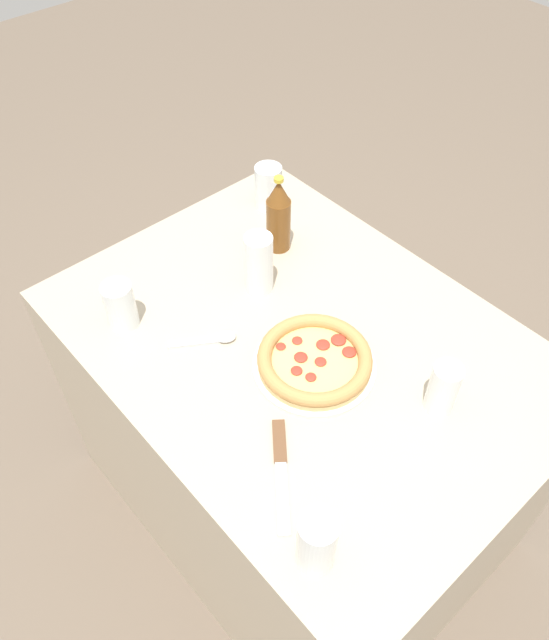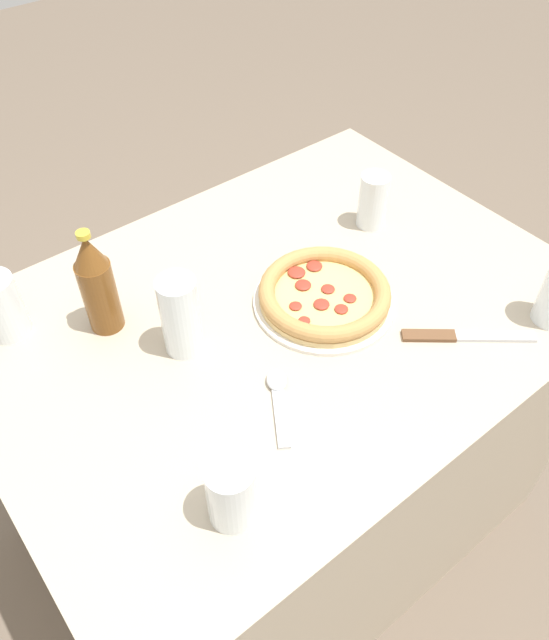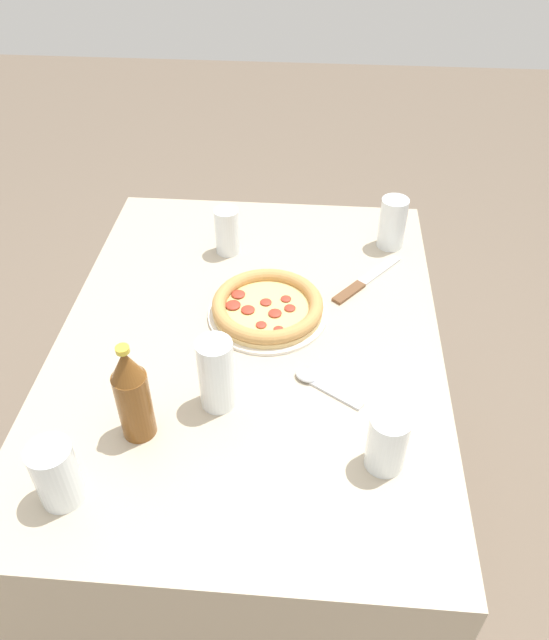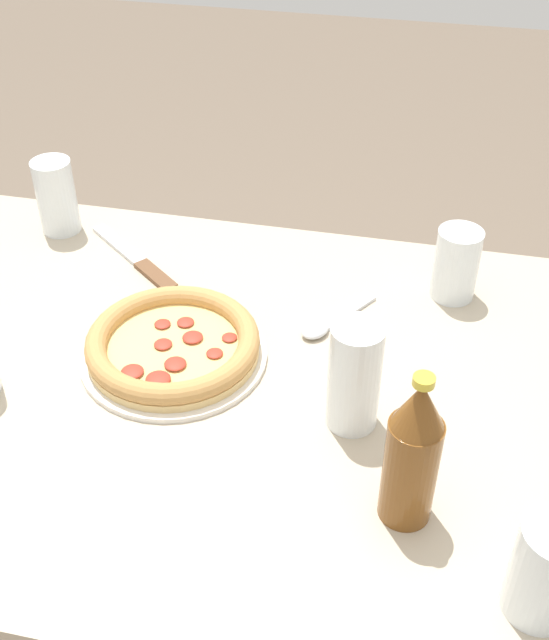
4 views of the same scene
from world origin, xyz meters
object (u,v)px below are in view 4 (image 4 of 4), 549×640
Objects in this scene: pizza_salami at (173,346)px; spoon at (327,323)px; glass_mango_juice at (354,382)px; beer_bottle at (413,453)px; glass_orange_juice at (456,266)px; knife at (137,260)px; glass_lemonade at (57,199)px; glass_water at (546,575)px.

spoon is at bearing -150.22° from pizza_salami.
beer_bottle reaches higher than glass_mango_juice.
glass_orange_juice is 0.58× the size of knife.
glass_lemonade is at bearing -43.82° from pizza_salami.
glass_orange_juice reaches higher than knife.
pizza_salami is 0.45m from glass_orange_juice.
glass_lemonade is 0.62× the size of beer_bottle.
glass_water is 1.06× the size of glass_orange_juice.
glass_water is at bearing 124.96° from spoon.
glass_lemonade is 0.66× the size of knife.
glass_mango_juice is at bearing 165.02° from pizza_salami.
glass_water is 0.62× the size of knife.
glass_lemonade is 0.53m from spoon.
spoon is at bearing -65.83° from beer_bottle.
knife is at bearing -41.33° from beer_bottle.
knife is (0.48, -0.42, -0.10)m from beer_bottle.
glass_mango_juice is at bearing 69.30° from glass_orange_juice.
glass_water is at bearing 147.32° from beer_bottle.
glass_orange_juice is at bearing -94.63° from beer_bottle.
glass_lemonade is 0.81m from beer_bottle.
glass_mango_juice is 0.77× the size of knife.
beer_bottle is 1.49× the size of spoon.
knife is (0.52, 0.02, -0.05)m from glass_orange_juice.
glass_lemonade reaches higher than spoon.
knife is at bearing -58.14° from pizza_salami.
pizza_salami is at bearing 121.86° from knife.
glass_water is 0.87× the size of spoon.
spoon is at bearing 162.93° from knife.
pizza_salami is at bearing 31.94° from glass_orange_juice.
glass_lemonade is 0.85× the size of glass_mango_juice.
spoon is (-0.50, 0.17, -0.05)m from glass_lemonade.
glass_orange_juice reaches higher than spoon.
pizza_salami is 1.73× the size of glass_mango_juice.
glass_lemonade is 0.67m from glass_mango_juice.
beer_bottle reaches higher than glass_water.
glass_water is at bearing 101.55° from glass_orange_juice.
glass_lemonade reaches higher than knife.
pizza_salami is 2.30× the size of glass_orange_juice.
pizza_salami is 1.34× the size of knife.
glass_water reaches higher than spoon.
pizza_salami is 0.57m from glass_water.
beer_bottle is (0.14, -0.09, 0.04)m from glass_water.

